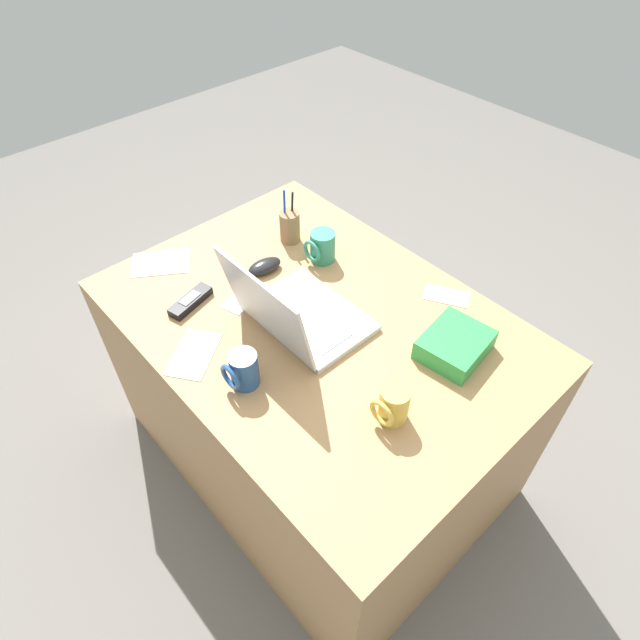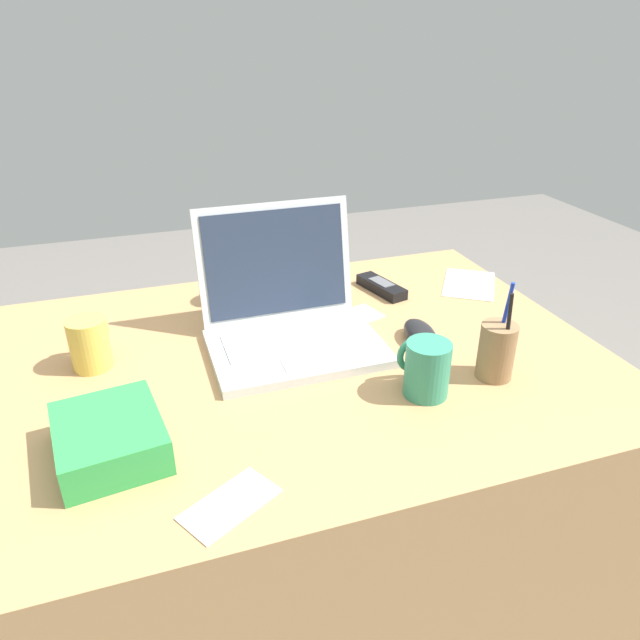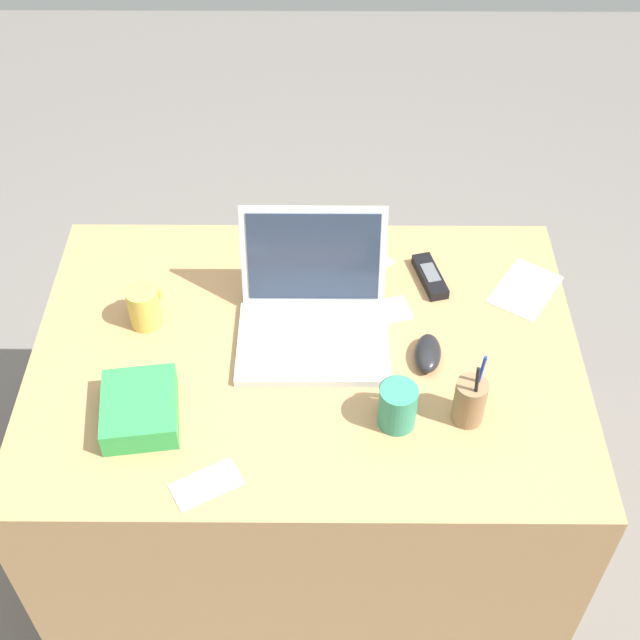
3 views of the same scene
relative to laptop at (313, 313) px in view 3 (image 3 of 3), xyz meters
The scene contains 14 objects.
ground_plane 0.76m from the laptop, 103.77° to the right, with size 6.00×6.00×0.00m, color slate.
desk 0.41m from the laptop, 103.77° to the right, with size 1.19×0.85×0.70m, color tan.
laptop is the anchor object (origin of this frame).
computer_mouse 0.26m from the laptop, 19.03° to the right, with size 0.06×0.11×0.04m, color black.
coffee_mug_white 0.23m from the laptop, 105.19° to the left, with size 0.07×0.08×0.10m.
coffee_mug_tall 0.37m from the laptop, behind, with size 0.07×0.08×0.10m.
coffee_mug_spare 0.30m from the laptop, 55.75° to the right, with size 0.08×0.09×0.10m.
cordless_phone 0.32m from the laptop, 30.92° to the left, with size 0.08×0.15×0.03m.
pen_holder 0.40m from the laptop, 37.75° to the right, with size 0.06×0.06×0.18m.
snack_bag 0.42m from the laptop, 144.40° to the right, with size 0.15×0.18×0.06m, color green.
paper_note_near_laptop 0.29m from the laptop, 67.97° to the left, with size 0.10×0.17×0.00m, color white.
paper_note_left 0.20m from the laptop, 18.94° to the left, with size 0.07×0.08×0.00m, color white.
paper_note_right 0.45m from the laptop, 116.11° to the right, with size 0.13×0.07×0.00m, color white.
paper_note_front 0.51m from the laptop, 14.99° to the left, with size 0.12×0.18×0.00m, color white.
Camera 3 is at (0.04, -1.25, 2.09)m, focal length 48.33 mm.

